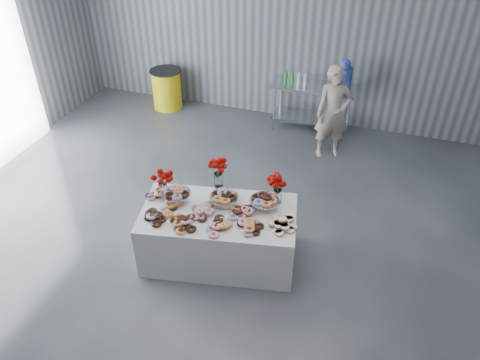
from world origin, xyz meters
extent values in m
plane|color=#35373C|center=(0.00, 0.00, 0.00)|extent=(9.00, 9.00, 0.00)
cube|color=gray|center=(0.00, 4.50, 2.00)|extent=(8.00, 0.04, 4.00)
cube|color=silver|center=(0.29, 0.43, 0.38)|extent=(2.06, 1.35, 0.75)
cube|color=silver|center=(0.73, 4.10, 0.88)|extent=(1.50, 0.60, 0.04)
cube|color=silver|center=(0.73, 4.10, 0.25)|extent=(1.40, 0.55, 0.03)
cylinder|color=silver|center=(0.08, 3.85, 0.43)|extent=(0.04, 0.04, 0.86)
cylinder|color=silver|center=(1.38, 3.85, 0.43)|extent=(0.04, 0.04, 0.86)
cylinder|color=silver|center=(0.08, 4.35, 0.43)|extent=(0.04, 0.04, 0.86)
cylinder|color=silver|center=(1.38, 4.35, 0.43)|extent=(0.04, 0.04, 0.86)
cylinder|color=silver|center=(-0.28, 0.46, 0.81)|extent=(0.06, 0.06, 0.12)
cylinder|color=silver|center=(-0.28, 0.46, 0.88)|extent=(0.36, 0.36, 0.01)
cylinder|color=silver|center=(0.31, 0.58, 0.81)|extent=(0.06, 0.06, 0.12)
cylinder|color=silver|center=(0.31, 0.58, 0.88)|extent=(0.36, 0.36, 0.01)
cylinder|color=silver|center=(0.80, 0.68, 0.81)|extent=(0.06, 0.06, 0.12)
cylinder|color=silver|center=(0.80, 0.68, 0.88)|extent=(0.36, 0.36, 0.01)
cylinder|color=white|center=(-0.50, 0.52, 0.84)|extent=(0.11, 0.11, 0.18)
cylinder|color=#1E5919|center=(-0.50, 0.52, 0.97)|extent=(0.04, 0.04, 0.18)
cylinder|color=white|center=(0.92, 0.86, 0.84)|extent=(0.11, 0.11, 0.18)
cylinder|color=#1E5919|center=(0.92, 0.86, 0.97)|extent=(0.04, 0.04, 0.18)
cylinder|color=silver|center=(0.17, 0.76, 0.82)|extent=(0.14, 0.14, 0.15)
cylinder|color=white|center=(0.17, 0.76, 0.99)|extent=(0.11, 0.11, 0.18)
cylinder|color=#1E5919|center=(0.17, 0.76, 1.12)|extent=(0.04, 0.04, 0.18)
cylinder|color=blue|center=(1.23, 4.10, 1.10)|extent=(0.28, 0.28, 0.40)
sphere|color=blue|center=(1.23, 4.10, 1.36)|extent=(0.20, 0.20, 0.20)
imported|color=#CC8C93|center=(1.20, 3.36, 0.80)|extent=(0.69, 0.60, 1.61)
cylinder|color=yellow|center=(-2.21, 4.10, 0.39)|extent=(0.57, 0.57, 0.77)
cylinder|color=black|center=(-2.21, 4.10, 0.78)|extent=(0.62, 0.62, 0.02)
camera|label=1|loc=(1.94, -3.66, 4.43)|focal=35.00mm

